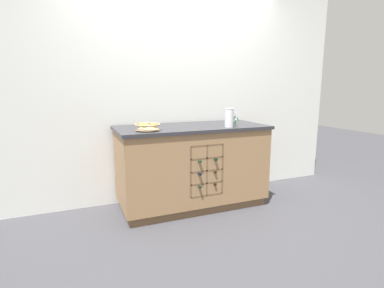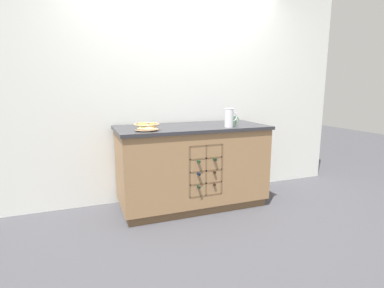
{
  "view_description": "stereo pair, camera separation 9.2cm",
  "coord_description": "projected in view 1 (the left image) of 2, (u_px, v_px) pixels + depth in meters",
  "views": [
    {
      "loc": [
        -1.24,
        -2.99,
        1.33
      ],
      "look_at": [
        0.0,
        0.0,
        0.71
      ],
      "focal_mm": 28.0,
      "sensor_mm": 36.0,
      "label": 1
    },
    {
      "loc": [
        -1.16,
        -3.03,
        1.33
      ],
      "look_at": [
        0.0,
        0.0,
        0.71
      ],
      "focal_mm": 28.0,
      "sensor_mm": 36.0,
      "label": 2
    }
  ],
  "objects": [
    {
      "name": "ground_plane",
      "position": [
        192.0,
        205.0,
        3.43
      ],
      "size": [
        14.0,
        14.0,
        0.0
      ],
      "primitive_type": "plane",
      "color": "#424247"
    },
    {
      "name": "back_wall",
      "position": [
        179.0,
        92.0,
        3.57
      ],
      "size": [
        4.4,
        0.06,
        2.55
      ],
      "primitive_type": "cube",
      "color": "silver",
      "rests_on": "ground_plane"
    },
    {
      "name": "fruit_bowl",
      "position": [
        147.0,
        126.0,
        2.9
      ],
      "size": [
        0.25,
        0.25,
        0.08
      ],
      "color": "tan",
      "rests_on": "kitchen_island"
    },
    {
      "name": "ceramic_mug",
      "position": [
        233.0,
        120.0,
        3.42
      ],
      "size": [
        0.11,
        0.08,
        0.09
      ],
      "color": "#4C7A56",
      "rests_on": "kitchen_island"
    },
    {
      "name": "kitchen_island",
      "position": [
        192.0,
        166.0,
        3.34
      ],
      "size": [
        1.64,
        0.75,
        0.91
      ],
      "color": "brown",
      "rests_on": "ground_plane"
    },
    {
      "name": "white_pitcher",
      "position": [
        229.0,
        117.0,
        3.16
      ],
      "size": [
        0.15,
        0.1,
        0.2
      ],
      "color": "white",
      "rests_on": "kitchen_island"
    }
  ]
}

